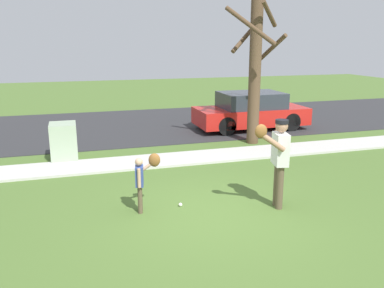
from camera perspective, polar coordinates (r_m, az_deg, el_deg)
name	(u,v)px	position (r m, az deg, el deg)	size (l,w,h in m)	color
ground_plane	(170,162)	(10.78, -3.07, -2.52)	(48.00, 48.00, 0.00)	#4C6B2D
sidewalk_strip	(170,160)	(10.87, -3.20, -2.22)	(36.00, 1.20, 0.06)	beige
road_surface	(139,125)	(15.64, -7.51, 2.73)	(36.00, 6.80, 0.02)	#2D2D30
person_adult	(278,154)	(7.72, 12.14, -1.37)	(0.78, 0.60, 1.72)	brown
person_child	(143,176)	(7.53, -6.92, -4.49)	(0.52, 0.38, 1.10)	brown
baseball	(180,205)	(7.92, -1.65, -8.59)	(0.07, 0.07, 0.07)	white
utility_cabinet	(64,142)	(11.32, -17.72, 0.28)	(0.68, 0.79, 1.01)	#9EB293
street_tree_near	(255,68)	(12.55, 8.95, 10.64)	(1.84, 1.88, 4.38)	brown
parked_hatchback_red	(251,111)	(14.82, 8.32, 4.62)	(4.00, 1.75, 1.33)	red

